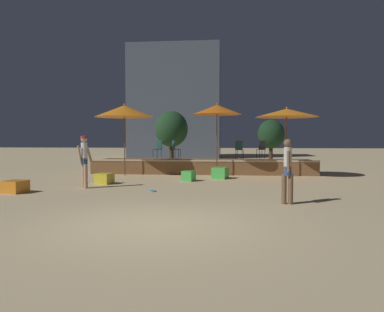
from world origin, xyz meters
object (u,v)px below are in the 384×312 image
at_px(patio_umbrella_1, 124,111).
at_px(cube_seat_0, 104,179).
at_px(cube_seat_2, 189,176).
at_px(person_0, 288,169).
at_px(bistro_chair_1, 262,148).
at_px(cube_seat_3, 220,173).
at_px(bistro_chair_3, 239,148).
at_px(person_1, 84,158).
at_px(background_tree_1, 271,134).
at_px(background_tree_0, 172,129).
at_px(patio_umbrella_2, 217,110).
at_px(cube_seat_1, 15,187).
at_px(frisbee_disc, 153,191).
at_px(bistro_chair_0, 175,147).
at_px(bistro_chair_2, 158,147).
at_px(patio_umbrella_0, 287,113).

relative_size(patio_umbrella_1, cube_seat_0, 4.94).
xyz_separation_m(patio_umbrella_1, cube_seat_2, (3.20, -2.01, -2.76)).
bearing_deg(person_0, bistro_chair_1, 91.73).
relative_size(cube_seat_3, bistro_chair_3, 0.83).
xyz_separation_m(patio_umbrella_1, cube_seat_0, (0.14, -3.23, -2.77)).
bearing_deg(person_1, patio_umbrella_1, 130.30).
bearing_deg(bistro_chair_3, background_tree_1, -89.98).
relative_size(person_0, background_tree_0, 0.49).
distance_m(patio_umbrella_2, person_0, 7.60).
bearing_deg(person_1, cube_seat_1, -101.63).
distance_m(cube_seat_1, frisbee_disc, 4.32).
relative_size(cube_seat_2, bistro_chair_0, 0.64).
distance_m(bistro_chair_0, bistro_chair_2, 1.01).
xyz_separation_m(cube_seat_2, person_0, (3.14, -5.00, 0.72)).
height_order(patio_umbrella_1, cube_seat_0, patio_umbrella_1).
bearing_deg(patio_umbrella_1, bistro_chair_2, 63.43).
xyz_separation_m(cube_seat_3, bistro_chair_2, (-3.30, 3.23, 1.02)).
xyz_separation_m(cube_seat_1, person_1, (1.75, 1.29, 0.84)).
distance_m(patio_umbrella_2, bistro_chair_3, 2.37).
bearing_deg(cube_seat_3, background_tree_0, 112.65).
relative_size(cube_seat_3, bistro_chair_0, 0.83).
bearing_deg(cube_seat_0, bistro_chair_1, 39.15).
xyz_separation_m(person_0, background_tree_0, (-5.26, 14.10, 1.39)).
height_order(bistro_chair_2, background_tree_0, background_tree_0).
bearing_deg(cube_seat_0, cube_seat_3, 28.00).
xyz_separation_m(cube_seat_2, bistro_chair_3, (2.10, 3.23, 1.05)).
bearing_deg(patio_umbrella_1, cube_seat_3, -12.05).
distance_m(person_0, bistro_chair_0, 9.88).
bearing_deg(bistro_chair_0, cube_seat_3, -169.01).
relative_size(patio_umbrella_2, bistro_chair_1, 3.67).
xyz_separation_m(bistro_chair_0, bistro_chair_1, (4.33, -0.03, 0.00)).
bearing_deg(bistro_chair_1, cube_seat_0, 16.47).
relative_size(person_1, frisbee_disc, 8.17).
distance_m(patio_umbrella_1, frisbee_disc, 6.35).
relative_size(cube_seat_2, frisbee_disc, 2.61).
relative_size(cube_seat_2, background_tree_0, 0.17).
xyz_separation_m(patio_umbrella_1, person_0, (6.34, -7.01, -2.04)).
bearing_deg(person_1, patio_umbrella_0, 73.25).
relative_size(patio_umbrella_2, bistro_chair_2, 3.67).
relative_size(cube_seat_1, person_0, 0.43).
bearing_deg(bistro_chair_2, bistro_chair_1, 28.83).
xyz_separation_m(patio_umbrella_0, bistro_chair_2, (-6.20, 2.24, -1.58)).
bearing_deg(bistro_chair_3, cube_seat_3, 82.68).
bearing_deg(person_1, background_tree_0, 126.00).
height_order(bistro_chair_2, bistro_chair_3, same).
height_order(cube_seat_3, bistro_chair_2, bistro_chair_2).
relative_size(bistro_chair_0, bistro_chair_2, 1.00).
height_order(cube_seat_3, person_1, person_1).
bearing_deg(patio_umbrella_2, cube_seat_3, -79.45).
relative_size(patio_umbrella_1, cube_seat_2, 5.75).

